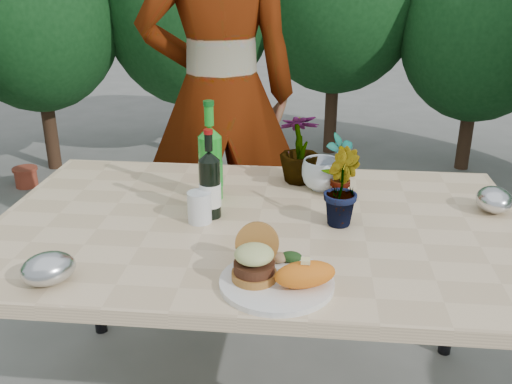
# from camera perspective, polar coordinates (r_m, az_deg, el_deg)

# --- Properties ---
(patio_table) EXTENTS (1.60, 1.00, 0.75)m
(patio_table) POSITION_cam_1_polar(r_m,az_deg,el_deg) (1.75, 0.26, -4.71)
(patio_table) COLOR beige
(patio_table) RESTS_ON ground
(shrub_hedge) EXTENTS (6.99, 5.04, 2.15)m
(shrub_hedge) POSITION_cam_1_polar(r_m,az_deg,el_deg) (3.20, 9.02, 16.12)
(shrub_hedge) COLOR #382316
(shrub_hedge) RESTS_ON ground
(dinner_plate) EXTENTS (0.28, 0.28, 0.01)m
(dinner_plate) POSITION_cam_1_polar(r_m,az_deg,el_deg) (1.40, 2.08, -9.03)
(dinner_plate) COLOR white
(dinner_plate) RESTS_ON patio_table
(burger_stack) EXTENTS (0.11, 0.16, 0.11)m
(burger_stack) POSITION_cam_1_polar(r_m,az_deg,el_deg) (1.39, -0.11, -6.65)
(burger_stack) COLOR #B7722D
(burger_stack) RESTS_ON dinner_plate
(sweet_potato) EXTENTS (0.17, 0.12, 0.06)m
(sweet_potato) POSITION_cam_1_polar(r_m,az_deg,el_deg) (1.36, 4.93, -8.21)
(sweet_potato) COLOR orange
(sweet_potato) RESTS_ON dinner_plate
(grilled_veg) EXTENTS (0.08, 0.05, 0.03)m
(grilled_veg) POSITION_cam_1_polar(r_m,az_deg,el_deg) (1.47, 3.01, -6.52)
(grilled_veg) COLOR olive
(grilled_veg) RESTS_ON dinner_plate
(wine_bottle) EXTENTS (0.07, 0.07, 0.28)m
(wine_bottle) POSITION_cam_1_polar(r_m,az_deg,el_deg) (1.72, -4.63, 0.65)
(wine_bottle) COLOR black
(wine_bottle) RESTS_ON patio_table
(sparkling_water) EXTENTS (0.08, 0.08, 0.33)m
(sparkling_water) POSITION_cam_1_polar(r_m,az_deg,el_deg) (1.85, -4.57, 2.83)
(sparkling_water) COLOR #1A9422
(sparkling_water) RESTS_ON patio_table
(plastic_cup) EXTENTS (0.07, 0.07, 0.09)m
(plastic_cup) POSITION_cam_1_polar(r_m,az_deg,el_deg) (1.71, -5.67, -1.52)
(plastic_cup) COLOR silver
(plastic_cup) RESTS_ON patio_table
(seedling_left) EXTENTS (0.14, 0.13, 0.22)m
(seedling_left) POSITION_cam_1_polar(r_m,az_deg,el_deg) (1.87, 8.45, 2.50)
(seedling_left) COLOR #2C581E
(seedling_left) RESTS_ON patio_table
(seedling_mid) EXTENTS (0.12, 0.14, 0.23)m
(seedling_mid) POSITION_cam_1_polar(r_m,az_deg,el_deg) (1.69, 8.40, 0.45)
(seedling_mid) COLOR #1D511C
(seedling_mid) RESTS_ON patio_table
(seedling_right) EXTENTS (0.17, 0.17, 0.25)m
(seedling_right) POSITION_cam_1_polar(r_m,az_deg,el_deg) (2.00, 4.40, 4.42)
(seedling_right) COLOR #1E541D
(seedling_right) RESTS_ON patio_table
(blue_bowl) EXTENTS (0.15, 0.15, 0.11)m
(blue_bowl) POSITION_cam_1_polar(r_m,az_deg,el_deg) (1.96, 6.55, 1.75)
(blue_bowl) COLOR silver
(blue_bowl) RESTS_ON patio_table
(foil_packet_left) EXTENTS (0.17, 0.17, 0.08)m
(foil_packet_left) POSITION_cam_1_polar(r_m,az_deg,el_deg) (1.48, -20.06, -7.20)
(foil_packet_left) COLOR #B6B9BD
(foil_packet_left) RESTS_ON patio_table
(foil_packet_right) EXTENTS (0.12, 0.14, 0.08)m
(foil_packet_right) POSITION_cam_1_polar(r_m,az_deg,el_deg) (1.93, 22.70, -0.70)
(foil_packet_right) COLOR silver
(foil_packet_right) RESTS_ON patio_table
(person) EXTENTS (0.78, 0.61, 1.88)m
(person) POSITION_cam_1_polar(r_m,az_deg,el_deg) (2.48, -3.57, 9.53)
(person) COLOR #8A5645
(person) RESTS_ON ground
(terracotta_pot) EXTENTS (0.17, 0.17, 0.14)m
(terracotta_pot) POSITION_cam_1_polar(r_m,az_deg,el_deg) (4.30, -22.02, 1.42)
(terracotta_pot) COLOR #A13E29
(terracotta_pot) RESTS_ON ground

